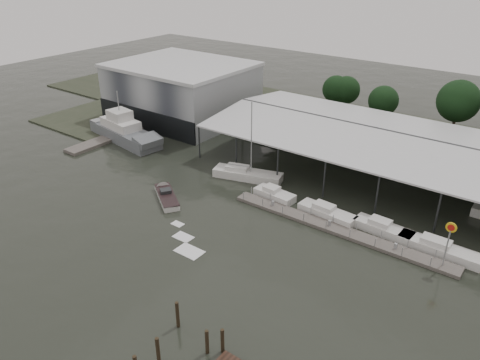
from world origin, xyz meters
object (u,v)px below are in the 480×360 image
Objects in this scene: shell_fuel_sign at (449,237)px; grey_trawler at (125,132)px; speedboat_underway at (166,195)px; white_sailboat at (247,174)px.

grey_trawler is at bearing 175.23° from shell_fuel_sign.
speedboat_underway is at bearing -169.84° from shell_fuel_sign.
grey_trawler is at bearing 6.44° from speedboat_underway.
speedboat_underway is at bearing -19.07° from grey_trawler.
white_sailboat is 0.72× the size of speedboat_underway.
white_sailboat is (-28.75, 4.99, -3.29)m from shell_fuel_sign.
speedboat_underway is (-5.28, -11.09, -0.25)m from white_sailboat.
grey_trawler is 1.03× the size of speedboat_underway.
grey_trawler is 25.53m from white_sailboat.
grey_trawler is (-54.26, 4.53, -2.35)m from shell_fuel_sign.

